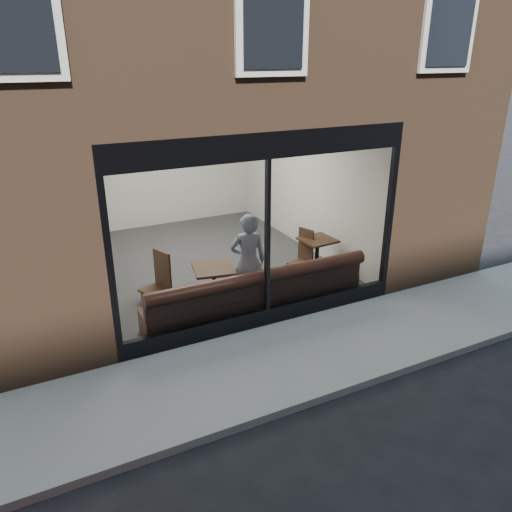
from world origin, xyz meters
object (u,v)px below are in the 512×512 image
cafe_table_right (318,240)px  cafe_chair_left (155,290)px  person (248,262)px  cafe_chair_right (299,264)px  banquette (256,302)px  cafe_table_left (214,269)px

cafe_table_right → cafe_chair_left: size_ratio=1.40×
person → cafe_chair_left: bearing=-17.7°
person → cafe_chair_right: person is taller
banquette → cafe_table_right: 2.21m
cafe_chair_left → cafe_table_right: bearing=155.4°
banquette → cafe_chair_left: size_ratio=8.67×
banquette → cafe_table_right: bearing=27.8°
person → cafe_table_right: size_ratio=2.70×
cafe_table_right → cafe_chair_left: 3.38m
banquette → cafe_chair_left: bearing=139.3°
cafe_table_left → cafe_chair_right: cafe_table_left is taller
person → cafe_chair_left: (-1.45, 0.91, -0.63)m
cafe_chair_right → cafe_table_left: bearing=-4.2°
cafe_table_left → cafe_chair_right: (2.09, 0.53, -0.50)m
cafe_table_left → person: bearing=-25.8°
cafe_table_right → cafe_chair_right: size_ratio=1.72×
person → cafe_chair_right: bearing=-138.4°
person → cafe_table_left: size_ratio=2.50×
person → cafe_chair_right: (1.55, 0.79, -0.63)m
banquette → cafe_chair_left: (-1.44, 1.24, 0.01)m
cafe_table_left → cafe_chair_left: 1.22m
cafe_table_right → cafe_chair_right: cafe_table_right is taller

